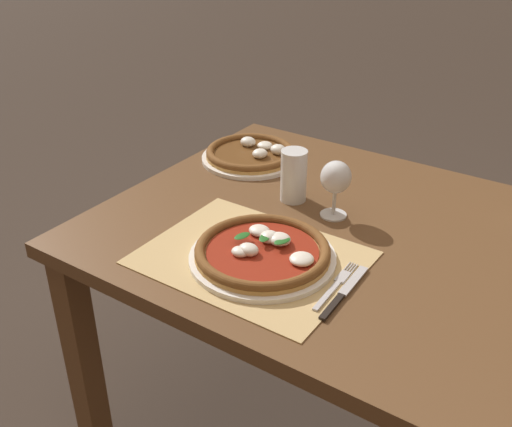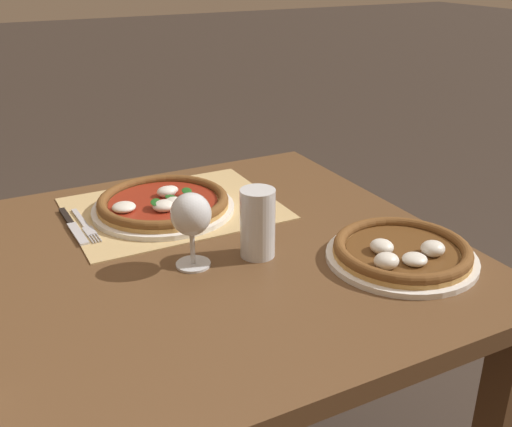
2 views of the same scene
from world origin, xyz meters
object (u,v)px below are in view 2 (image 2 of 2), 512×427
object	(u,v)px
pizza_far	(402,252)
pint_glass	(258,224)
wine_glass	(191,217)
knife	(73,226)
fork	(85,225)
pizza_near	(163,203)

from	to	relation	value
pizza_far	pint_glass	world-z (taller)	pint_glass
pizza_far	wine_glass	distance (m)	0.43
wine_glass	pint_glass	bearing A→B (deg)	171.75
wine_glass	knife	world-z (taller)	wine_glass
wine_glass	fork	xyz separation A→B (m)	(0.15, -0.28, -0.10)
wine_glass	knife	size ratio (longest dim) A/B	0.72
pizza_near	wine_glass	distance (m)	0.29
wine_glass	pizza_far	bearing A→B (deg)	155.25
pizza_far	knife	world-z (taller)	pizza_far
pizza_near	fork	bearing A→B (deg)	0.44
pizza_near	fork	size ratio (longest dim) A/B	1.70
wine_glass	pint_glass	size ratio (longest dim) A/B	1.07
pint_glass	wine_glass	bearing A→B (deg)	-8.25
pizza_near	pizza_far	distance (m)	0.57
pizza_far	pint_glass	distance (m)	0.30
pizza_near	pint_glass	bearing A→B (deg)	108.28
wine_glass	knife	distance (m)	0.35
pizza_far	knife	distance (m)	0.73
wine_glass	pint_glass	xyz separation A→B (m)	(-0.14, 0.02, -0.04)
pizza_near	wine_glass	bearing A→B (deg)	82.65
pint_glass	knife	size ratio (longest dim) A/B	0.67
pizza_near	pint_glass	world-z (taller)	pint_glass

